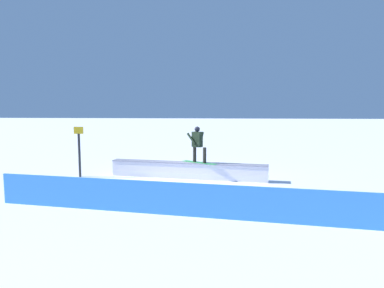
{
  "coord_description": "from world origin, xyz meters",
  "views": [
    {
      "loc": [
        -1.12,
        14.31,
        3.09
      ],
      "look_at": [
        -0.25,
        1.04,
        1.56
      ],
      "focal_mm": 32.88,
      "sensor_mm": 36.0,
      "label": 1
    }
  ],
  "objects": [
    {
      "name": "grind_box",
      "position": [
        0.0,
        0.0,
        0.31
      ],
      "size": [
        6.56,
        1.52,
        0.68
      ],
      "color": "white",
      "rests_on": "ground_plane"
    },
    {
      "name": "safety_fence",
      "position": [
        0.0,
        4.89,
        0.47
      ],
      "size": [
        10.84,
        1.81,
        0.94
      ],
      "primitive_type": "cube",
      "rotation": [
        0.0,
        0.0,
        -0.16
      ],
      "color": "#3886E4",
      "rests_on": "ground_plane"
    },
    {
      "name": "snowboarder",
      "position": [
        -0.42,
        0.03,
        1.48
      ],
      "size": [
        1.48,
        1.08,
        1.49
      ],
      "color": "#2F8D48",
      "rests_on": "grind_box"
    },
    {
      "name": "trail_marker",
      "position": [
        4.59,
        -0.02,
        1.14
      ],
      "size": [
        0.4,
        0.1,
        2.13
      ],
      "color": "#262628",
      "rests_on": "ground_plane"
    },
    {
      "name": "ground_plane",
      "position": [
        0.0,
        0.0,
        0.0
      ],
      "size": [
        120.0,
        120.0,
        0.0
      ],
      "primitive_type": "plane",
      "color": "white"
    }
  ]
}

